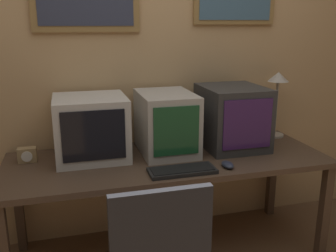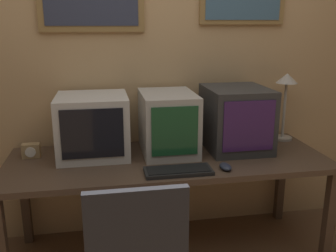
# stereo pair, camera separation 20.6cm
# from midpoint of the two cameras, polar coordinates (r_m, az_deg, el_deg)

# --- Properties ---
(wall_back) EXTENTS (8.00, 0.08, 2.60)m
(wall_back) POSITION_cam_midpoint_polar(r_m,az_deg,el_deg) (2.69, -4.72, 10.49)
(wall_back) COLOR tan
(wall_back) RESTS_ON ground_plane
(desk) EXTENTS (2.03, 0.75, 0.70)m
(desk) POSITION_cam_midpoint_polar(r_m,az_deg,el_deg) (2.43, -2.44, -6.29)
(desk) COLOR #4C3828
(desk) RESTS_ON ground_plane
(monitor_left) EXTENTS (0.45, 0.44, 0.39)m
(monitor_left) POSITION_cam_midpoint_polar(r_m,az_deg,el_deg) (2.43, -14.04, -0.24)
(monitor_left) COLOR beige
(monitor_left) RESTS_ON desk
(monitor_center) EXTENTS (0.35, 0.48, 0.40)m
(monitor_center) POSITION_cam_midpoint_polar(r_m,az_deg,el_deg) (2.46, -2.67, 0.48)
(monitor_center) COLOR #B7B2A8
(monitor_center) RESTS_ON desk
(monitor_right) EXTENTS (0.40, 0.47, 0.42)m
(monitor_right) POSITION_cam_midpoint_polar(r_m,az_deg,el_deg) (2.59, 7.50, 1.34)
(monitor_right) COLOR #333333
(monitor_right) RESTS_ON desk
(keyboard_main) EXTENTS (0.39, 0.16, 0.03)m
(keyboard_main) POSITION_cam_midpoint_polar(r_m,az_deg,el_deg) (2.17, -0.56, -6.82)
(keyboard_main) COLOR black
(keyboard_main) RESTS_ON desk
(mouse_near_keyboard) EXTENTS (0.06, 0.11, 0.03)m
(mouse_near_keyboard) POSITION_cam_midpoint_polar(r_m,az_deg,el_deg) (2.25, 6.48, -5.92)
(mouse_near_keyboard) COLOR #282D3D
(mouse_near_keyboard) RESTS_ON desk
(desk_clock) EXTENTS (0.11, 0.07, 0.09)m
(desk_clock) POSITION_cam_midpoint_polar(r_m,az_deg,el_deg) (2.51, -22.90, -4.11)
(desk_clock) COLOR #A38456
(desk_clock) RESTS_ON desk
(desk_lamp) EXTENTS (0.15, 0.15, 0.49)m
(desk_lamp) POSITION_cam_midpoint_polar(r_m,az_deg,el_deg) (2.86, 14.38, 5.53)
(desk_lamp) COLOR #B2A899
(desk_lamp) RESTS_ON desk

